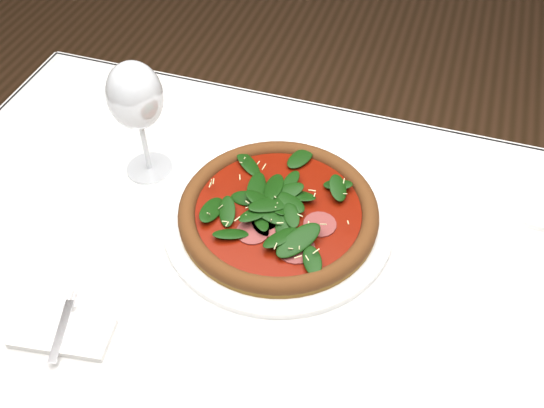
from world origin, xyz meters
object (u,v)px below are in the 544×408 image
(plate, at_px, (278,218))
(napkin, at_px, (63,333))
(wine_glass, at_px, (135,98))
(pizza, at_px, (278,209))

(plate, xyz_separation_m, napkin, (-0.22, -0.29, -0.00))
(wine_glass, bearing_deg, plate, -10.40)
(pizza, xyz_separation_m, napkin, (-0.22, -0.29, -0.02))
(pizza, height_order, napkin, pizza)
(pizza, height_order, wine_glass, wine_glass)
(plate, distance_m, pizza, 0.02)
(plate, height_order, pizza, pizza)
(plate, relative_size, pizza, 1.02)
(pizza, distance_m, wine_glass, 0.28)
(plate, height_order, wine_glass, wine_glass)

